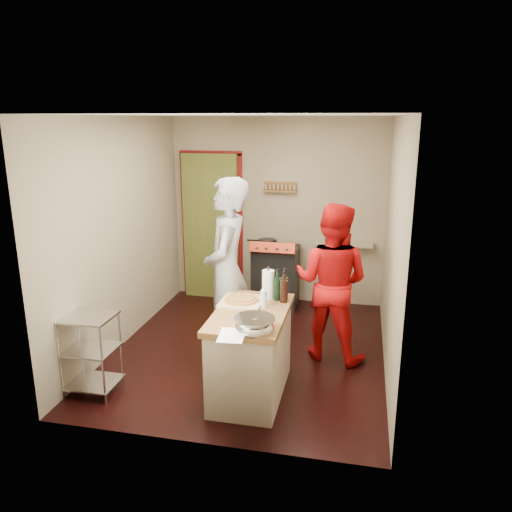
# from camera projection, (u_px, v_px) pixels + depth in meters

# --- Properties ---
(floor) EXTENTS (3.50, 3.50, 0.00)m
(floor) POSITION_uv_depth(u_px,v_px,m) (250.00, 350.00, 5.73)
(floor) COLOR black
(floor) RESTS_ON ground
(back_wall) EXTENTS (3.00, 0.44, 2.60)m
(back_wall) POSITION_uv_depth(u_px,v_px,m) (234.00, 221.00, 7.24)
(back_wall) COLOR gray
(back_wall) RESTS_ON ground
(left_wall) EXTENTS (0.04, 3.50, 2.60)m
(left_wall) POSITION_uv_depth(u_px,v_px,m) (121.00, 233.00, 5.69)
(left_wall) COLOR gray
(left_wall) RESTS_ON ground
(right_wall) EXTENTS (0.04, 3.50, 2.60)m
(right_wall) POSITION_uv_depth(u_px,v_px,m) (393.00, 247.00, 5.08)
(right_wall) COLOR gray
(right_wall) RESTS_ON ground
(ceiling) EXTENTS (3.00, 3.50, 0.02)m
(ceiling) POSITION_uv_depth(u_px,v_px,m) (249.00, 114.00, 5.04)
(ceiling) COLOR white
(ceiling) RESTS_ON back_wall
(stove) EXTENTS (0.60, 0.63, 1.00)m
(stove) POSITION_uv_depth(u_px,v_px,m) (276.00, 276.00, 6.94)
(stove) COLOR black
(stove) RESTS_ON ground
(wire_shelving) EXTENTS (0.48, 0.40, 0.80)m
(wire_shelving) POSITION_uv_depth(u_px,v_px,m) (91.00, 350.00, 4.74)
(wire_shelving) COLOR silver
(wire_shelving) RESTS_ON ground
(island) EXTENTS (0.67, 1.27, 1.15)m
(island) POSITION_uv_depth(u_px,v_px,m) (251.00, 350.00, 4.72)
(island) COLOR beige
(island) RESTS_ON ground
(person_stripe) EXTENTS (0.57, 0.79, 2.00)m
(person_stripe) POSITION_uv_depth(u_px,v_px,m) (227.00, 272.00, 5.27)
(person_stripe) COLOR #B4B5BA
(person_stripe) RESTS_ON ground
(person_red) EXTENTS (0.98, 0.85, 1.73)m
(person_red) POSITION_uv_depth(u_px,v_px,m) (331.00, 282.00, 5.37)
(person_red) COLOR #B80C0D
(person_red) RESTS_ON ground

